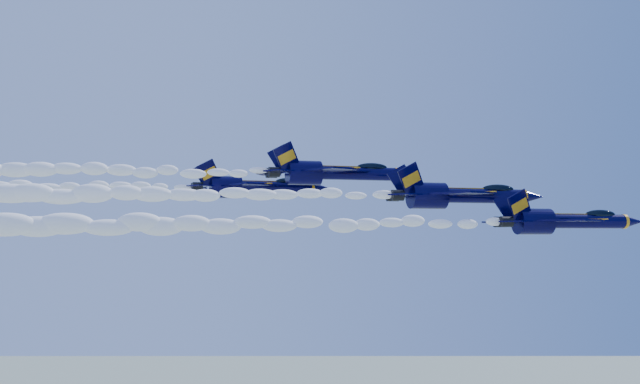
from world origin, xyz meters
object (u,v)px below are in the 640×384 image
object	(u,v)px
jet_second	(458,195)
jet_third	(334,172)
jet_fourth	(254,187)
jet_lead	(563,221)

from	to	relation	value
jet_second	jet_third	size ratio (longest dim) A/B	0.99
jet_second	jet_third	xyz separation A→B (m)	(-9.47, 10.00, 2.74)
jet_third	jet_fourth	distance (m)	9.66
jet_fourth	jet_second	bearing A→B (deg)	-43.98
jet_lead	jet_second	bearing A→B (deg)	138.23
jet_third	jet_lead	bearing A→B (deg)	-44.58
jet_lead	jet_fourth	xyz separation A→B (m)	(-24.01, 22.65, 4.04)
jet_second	jet_fourth	size ratio (longest dim) A/B	1.05
jet_lead	jet_third	size ratio (longest dim) A/B	0.92
jet_lead	jet_second	world-z (taller)	jet_second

